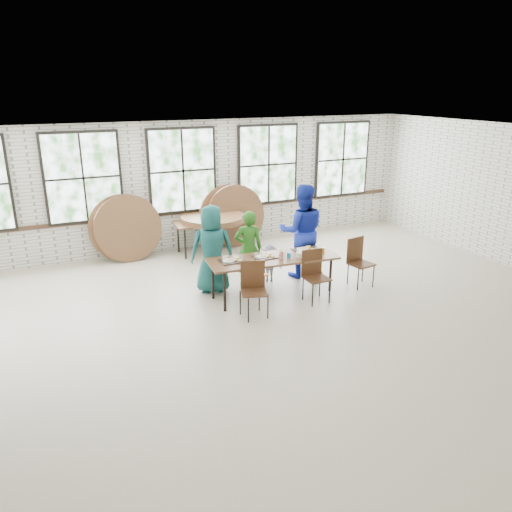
{
  "coord_description": "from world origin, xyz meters",
  "views": [
    {
      "loc": [
        -3.31,
        -6.73,
        3.76
      ],
      "look_at": [
        0.0,
        0.4,
        1.05
      ],
      "focal_mm": 35.0,
      "sensor_mm": 36.0,
      "label": 1
    }
  ],
  "objects_px": {
    "dining_table": "(273,260)",
    "chair_near_right": "(314,271)",
    "chair_near_left": "(253,284)",
    "storage_table": "(213,223)"
  },
  "relations": [
    {
      "from": "dining_table",
      "to": "chair_near_right",
      "type": "bearing_deg",
      "value": -36.35
    },
    {
      "from": "chair_near_left",
      "to": "storage_table",
      "type": "height_order",
      "value": "chair_near_left"
    },
    {
      "from": "storage_table",
      "to": "dining_table",
      "type": "bearing_deg",
      "value": -83.93
    },
    {
      "from": "dining_table",
      "to": "storage_table",
      "type": "height_order",
      "value": "same"
    },
    {
      "from": "dining_table",
      "to": "chair_near_right",
      "type": "distance_m",
      "value": 0.79
    },
    {
      "from": "chair_near_left",
      "to": "chair_near_right",
      "type": "xyz_separation_m",
      "value": [
        1.26,
        0.1,
        0.0
      ]
    },
    {
      "from": "chair_near_right",
      "to": "chair_near_left",
      "type": "bearing_deg",
      "value": -175.65
    },
    {
      "from": "dining_table",
      "to": "chair_near_left",
      "type": "bearing_deg",
      "value": -131.95
    },
    {
      "from": "dining_table",
      "to": "chair_near_left",
      "type": "height_order",
      "value": "chair_near_left"
    },
    {
      "from": "dining_table",
      "to": "chair_near_right",
      "type": "relative_size",
      "value": 2.6
    }
  ]
}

